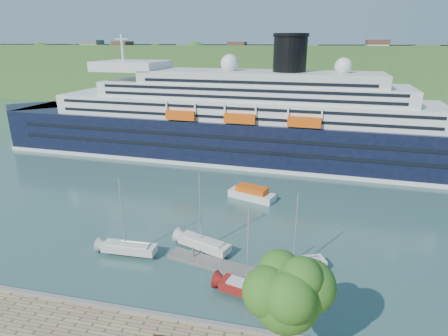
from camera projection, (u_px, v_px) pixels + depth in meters
ground at (166, 324)px, 36.18m from camera, size 400.00×400.00×0.00m
far_hillside at (285, 74)px, 165.91m from camera, size 400.00×50.00×24.00m
quay_coping at (164, 315)px, 35.63m from camera, size 220.00×0.50×0.30m
cruise_ship at (229, 98)px, 83.39m from camera, size 122.94×23.02×27.46m
promenade_tree at (285, 312)px, 27.96m from camera, size 6.88×6.88×11.40m
floating_pontoon at (239, 271)px, 44.16m from camera, size 18.87×6.27×0.42m
sailboat_white_near at (127, 220)px, 46.18m from camera, size 7.72×2.37×9.89m
sailboat_red at (253, 258)px, 38.04m from camera, size 8.05×4.06×10.03m
sailboat_white_far at (299, 236)px, 42.86m from camera, size 7.58×4.86×9.54m
tender_launch at (252, 193)px, 64.36m from camera, size 8.58×5.23×2.24m
sailboat_extra at (204, 215)px, 47.04m from camera, size 8.19×4.75×10.23m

